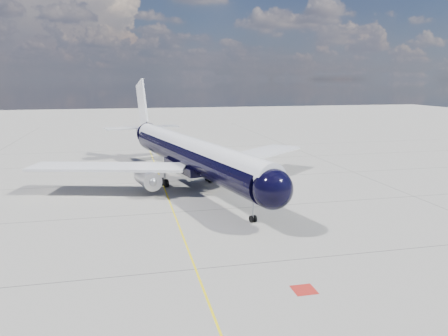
# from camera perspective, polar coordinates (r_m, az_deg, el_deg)

# --- Properties ---
(ground) EXTENTS (320.00, 320.00, 0.00)m
(ground) POSITION_cam_1_polar(r_m,az_deg,el_deg) (67.71, -8.49, -0.83)
(ground) COLOR gray
(ground) RESTS_ON ground
(taxiway_centerline) EXTENTS (0.16, 160.00, 0.01)m
(taxiway_centerline) POSITION_cam_1_polar(r_m,az_deg,el_deg) (62.85, -8.13, -1.78)
(taxiway_centerline) COLOR yellow
(taxiway_centerline) RESTS_ON ground
(red_marking) EXTENTS (1.60, 1.60, 0.01)m
(red_marking) POSITION_cam_1_polar(r_m,az_deg,el_deg) (31.89, 10.41, -15.38)
(red_marking) COLOR maroon
(red_marking) RESTS_ON ground
(main_airliner) EXTENTS (40.23, 49.69, 14.51)m
(main_airliner) POSITION_cam_1_polar(r_m,az_deg,el_deg) (60.07, -4.82, 2.06)
(main_airliner) COLOR black
(main_airliner) RESTS_ON ground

